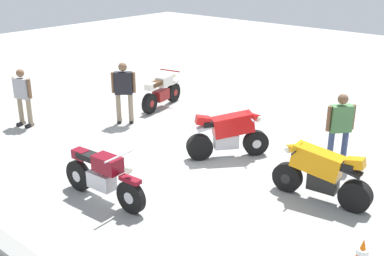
{
  "coord_description": "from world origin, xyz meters",
  "views": [
    {
      "loc": [
        -6.51,
        7.47,
        4.53
      ],
      "look_at": [
        0.08,
        -0.08,
        0.75
      ],
      "focal_mm": 44.09,
      "sensor_mm": 36.0,
      "label": 1
    }
  ],
  "objects_px": {
    "motorcycle_red_sportbike": "(229,133)",
    "person_in_black_shirt": "(124,89)",
    "person_in_green_shirt": "(340,126)",
    "motorcycle_orange_sportbike": "(321,172)",
    "traffic_cone": "(362,255)",
    "motorcycle_cream_vintage": "(162,92)",
    "person_in_gray_shirt": "(23,94)",
    "motorcycle_maroon_cruiser": "(103,176)"
  },
  "relations": [
    {
      "from": "motorcycle_red_sportbike",
      "to": "person_in_black_shirt",
      "type": "distance_m",
      "value": 3.58
    },
    {
      "from": "motorcycle_red_sportbike",
      "to": "person_in_green_shirt",
      "type": "height_order",
      "value": "person_in_green_shirt"
    },
    {
      "from": "motorcycle_red_sportbike",
      "to": "motorcycle_orange_sportbike",
      "type": "distance_m",
      "value": 2.6
    },
    {
      "from": "person_in_green_shirt",
      "to": "traffic_cone",
      "type": "bearing_deg",
      "value": -21.22
    },
    {
      "from": "motorcycle_cream_vintage",
      "to": "motorcycle_orange_sportbike",
      "type": "height_order",
      "value": "motorcycle_orange_sportbike"
    },
    {
      "from": "motorcycle_orange_sportbike",
      "to": "traffic_cone",
      "type": "xyz_separation_m",
      "value": [
        -1.47,
        1.53,
        -0.33
      ]
    },
    {
      "from": "motorcycle_orange_sportbike",
      "to": "person_in_green_shirt",
      "type": "xyz_separation_m",
      "value": [
        0.42,
        -1.65,
        0.37
      ]
    },
    {
      "from": "motorcycle_red_sportbike",
      "to": "traffic_cone",
      "type": "xyz_separation_m",
      "value": [
        -4.02,
        2.02,
        -0.33
      ]
    },
    {
      "from": "person_in_gray_shirt",
      "to": "traffic_cone",
      "type": "distance_m",
      "value": 9.53
    },
    {
      "from": "motorcycle_cream_vintage",
      "to": "motorcycle_orange_sportbike",
      "type": "relative_size",
      "value": 0.99
    },
    {
      "from": "person_in_green_shirt",
      "to": "traffic_cone",
      "type": "xyz_separation_m",
      "value": [
        -1.89,
        3.18,
        -0.71
      ]
    },
    {
      "from": "motorcycle_red_sportbike",
      "to": "motorcycle_orange_sportbike",
      "type": "relative_size",
      "value": 0.84
    },
    {
      "from": "person_in_gray_shirt",
      "to": "person_in_black_shirt",
      "type": "xyz_separation_m",
      "value": [
        -1.93,
        -1.92,
        0.1
      ]
    },
    {
      "from": "motorcycle_cream_vintage",
      "to": "person_in_gray_shirt",
      "type": "relative_size",
      "value": 1.22
    },
    {
      "from": "person_in_black_shirt",
      "to": "person_in_gray_shirt",
      "type": "bearing_deg",
      "value": 92.63
    },
    {
      "from": "motorcycle_maroon_cruiser",
      "to": "person_in_black_shirt",
      "type": "xyz_separation_m",
      "value": [
        2.99,
        -3.17,
        0.47
      ]
    },
    {
      "from": "person_in_black_shirt",
      "to": "motorcycle_maroon_cruiser",
      "type": "bearing_deg",
      "value": -178.9
    },
    {
      "from": "traffic_cone",
      "to": "motorcycle_orange_sportbike",
      "type": "bearing_deg",
      "value": -46.0
    },
    {
      "from": "motorcycle_maroon_cruiser",
      "to": "person_in_black_shirt",
      "type": "distance_m",
      "value": 4.39
    },
    {
      "from": "motorcycle_orange_sportbike",
      "to": "person_in_gray_shirt",
      "type": "distance_m",
      "value": 8.17
    },
    {
      "from": "person_in_gray_shirt",
      "to": "motorcycle_maroon_cruiser",
      "type": "bearing_deg",
      "value": 60.23
    },
    {
      "from": "motorcycle_red_sportbike",
      "to": "motorcycle_maroon_cruiser",
      "type": "bearing_deg",
      "value": -151.96
    },
    {
      "from": "motorcycle_red_sportbike",
      "to": "motorcycle_orange_sportbike",
      "type": "height_order",
      "value": "same"
    },
    {
      "from": "motorcycle_maroon_cruiser",
      "to": "person_in_green_shirt",
      "type": "height_order",
      "value": "person_in_green_shirt"
    },
    {
      "from": "motorcycle_red_sportbike",
      "to": "motorcycle_orange_sportbike",
      "type": "bearing_deg",
      "value": -62.96
    },
    {
      "from": "motorcycle_red_sportbike",
      "to": "person_in_gray_shirt",
      "type": "distance_m",
      "value": 5.83
    },
    {
      "from": "motorcycle_orange_sportbike",
      "to": "motorcycle_red_sportbike",
      "type": "bearing_deg",
      "value": -16.86
    },
    {
      "from": "motorcycle_orange_sportbike",
      "to": "motorcycle_maroon_cruiser",
      "type": "relative_size",
      "value": 0.94
    },
    {
      "from": "person_in_green_shirt",
      "to": "traffic_cone",
      "type": "height_order",
      "value": "person_in_green_shirt"
    },
    {
      "from": "motorcycle_red_sportbike",
      "to": "person_in_gray_shirt",
      "type": "bearing_deg",
      "value": 147.71
    },
    {
      "from": "motorcycle_orange_sportbike",
      "to": "person_in_gray_shirt",
      "type": "relative_size",
      "value": 1.23
    },
    {
      "from": "person_in_black_shirt",
      "to": "motorcycle_red_sportbike",
      "type": "bearing_deg",
      "value": -131.4
    },
    {
      "from": "motorcycle_maroon_cruiser",
      "to": "traffic_cone",
      "type": "bearing_deg",
      "value": 11.03
    },
    {
      "from": "person_in_black_shirt",
      "to": "motorcycle_orange_sportbike",
      "type": "bearing_deg",
      "value": -136.35
    },
    {
      "from": "motorcycle_orange_sportbike",
      "to": "person_in_gray_shirt",
      "type": "bearing_deg",
      "value": 4.47
    },
    {
      "from": "person_in_green_shirt",
      "to": "person_in_gray_shirt",
      "type": "distance_m",
      "value": 8.23
    },
    {
      "from": "motorcycle_red_sportbike",
      "to": "traffic_cone",
      "type": "relative_size",
      "value": 3.12
    },
    {
      "from": "person_in_green_shirt",
      "to": "person_in_gray_shirt",
      "type": "bearing_deg",
      "value": -119.71
    },
    {
      "from": "motorcycle_cream_vintage",
      "to": "person_in_green_shirt",
      "type": "bearing_deg",
      "value": -106.52
    },
    {
      "from": "motorcycle_red_sportbike",
      "to": "person_in_green_shirt",
      "type": "xyz_separation_m",
      "value": [
        -2.13,
        -1.16,
        0.37
      ]
    },
    {
      "from": "motorcycle_orange_sportbike",
      "to": "motorcycle_maroon_cruiser",
      "type": "bearing_deg",
      "value": 35.32
    },
    {
      "from": "motorcycle_red_sportbike",
      "to": "traffic_cone",
      "type": "height_order",
      "value": "motorcycle_red_sportbike"
    }
  ]
}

